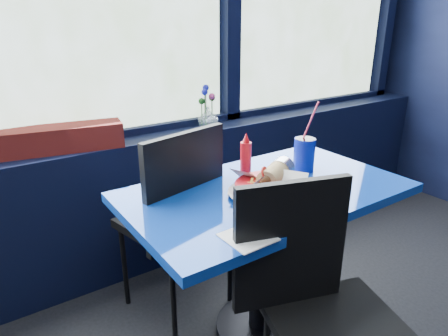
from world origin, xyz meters
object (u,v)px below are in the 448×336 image
Objects in this scene: planter_box at (58,139)px; food_basket at (268,183)px; flower_vase at (208,115)px; ketchup_bottle at (246,155)px; soda_cup at (304,154)px; chair_near_front at (319,299)px; near_table at (265,226)px; chair_near_back at (179,213)px.

food_basket is at bearing -45.09° from planter_box.
ketchup_bottle is (-0.18, -0.62, -0.04)m from flower_vase.
soda_cup reaches higher than planter_box.
chair_near_front is 1.49× the size of planter_box.
soda_cup is (0.92, -0.80, -0.03)m from planter_box.
ketchup_bottle is at bearing -106.39° from flower_vase.
soda_cup reaches higher than near_table.
flower_vase is (0.22, 0.82, 0.31)m from near_table.
chair_near_back is at bearing 129.43° from near_table.
planter_box is (-0.49, 1.33, 0.32)m from chair_near_front.
soda_cup reaches higher than flower_vase.
ketchup_bottle is at bearing 92.30° from chair_near_front.
chair_near_back is 0.65m from soda_cup.
planter_box is at bearing 138.79° from soda_cup.
soda_cup is (0.24, -0.14, -0.00)m from ketchup_bottle.
chair_near_back is 1.58× the size of planter_box.
food_basket is (0.24, -0.35, 0.22)m from chair_near_back.
near_table is 0.48m from chair_near_front.
chair_near_front is 0.51m from food_basket.
flower_vase is at bearing 73.61° from ketchup_bottle.
chair_near_front is at bearing -58.85° from planter_box.
chair_near_back is at bearing -44.94° from planter_box.
chair_near_front reaches higher than near_table.
chair_near_back is 0.47m from food_basket.
planter_box is 3.27× the size of ketchup_bottle.
chair_near_back is at bearing 116.33° from chair_near_front.
near_table is 3.61× the size of soda_cup.
near_table is at bearing -105.10° from flower_vase.
food_basket is at bearing -105.02° from ketchup_bottle.
chair_near_back is 0.41m from ketchup_bottle.
ketchup_bottle is 0.58× the size of soda_cup.
chair_near_back reaches higher than planter_box.
planter_box is 1.97× the size of food_basket.
chair_near_front reaches higher than planter_box.
chair_near_back reaches higher than chair_near_front.
planter_box is 1.09m from food_basket.
food_basket is (-0.02, -0.03, 0.22)m from near_table.
soda_cup is at bearing 13.20° from near_table.
chair_near_front reaches higher than food_basket.
chair_near_back reaches higher than near_table.
flower_vase is 0.79× the size of soda_cup.
planter_box is at bearing 135.41° from ketchup_bottle.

